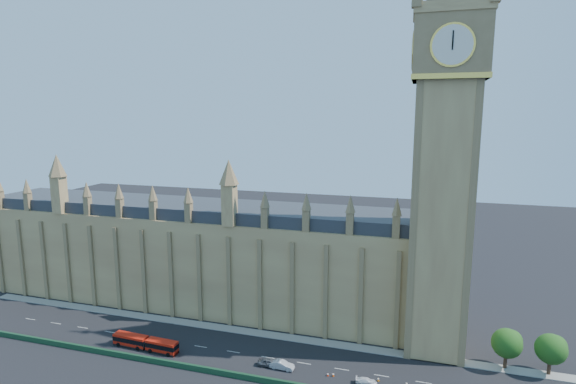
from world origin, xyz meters
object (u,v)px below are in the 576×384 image
(car_silver, at_px, (282,365))
(car_white, at_px, (366,381))
(red_bus, at_px, (145,343))
(car_grey, at_px, (270,363))

(car_silver, height_order, car_white, car_silver)
(car_silver, bearing_deg, car_white, -89.37)
(red_bus, xyz_separation_m, car_silver, (31.46, 1.09, -0.59))
(red_bus, distance_m, car_white, 48.65)
(car_grey, height_order, car_white, car_grey)
(car_silver, bearing_deg, car_grey, 88.27)
(red_bus, xyz_separation_m, car_white, (48.63, 0.70, -0.83))
(car_white, bearing_deg, red_bus, 85.46)
(car_silver, bearing_deg, red_bus, 93.89)
(red_bus, distance_m, car_grey, 28.72)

